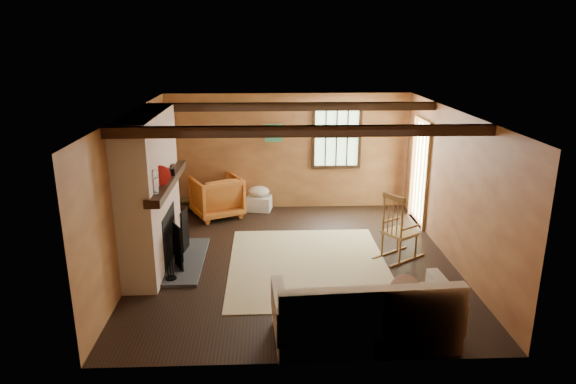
{
  "coord_description": "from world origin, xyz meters",
  "views": [
    {
      "loc": [
        -0.43,
        -7.65,
        3.48
      ],
      "look_at": [
        -0.1,
        0.4,
        1.04
      ],
      "focal_mm": 32.0,
      "sensor_mm": 36.0,
      "label": 1
    }
  ],
  "objects_px": {
    "sofa": "(365,318)",
    "armchair": "(217,196)",
    "fireplace": "(152,197)",
    "rocking_chair": "(398,231)",
    "laundry_basket": "(259,203)"
  },
  "relations": [
    {
      "from": "rocking_chair",
      "to": "sofa",
      "type": "bearing_deg",
      "value": 123.51
    },
    {
      "from": "sofa",
      "to": "armchair",
      "type": "bearing_deg",
      "value": 111.93
    },
    {
      "from": "rocking_chair",
      "to": "laundry_basket",
      "type": "distance_m",
      "value": 3.43
    },
    {
      "from": "fireplace",
      "to": "sofa",
      "type": "bearing_deg",
      "value": -38.63
    },
    {
      "from": "fireplace",
      "to": "armchair",
      "type": "xyz_separation_m",
      "value": [
        0.77,
        2.21,
        -0.69
      ]
    },
    {
      "from": "rocking_chair",
      "to": "fireplace",
      "type": "bearing_deg",
      "value": 56.16
    },
    {
      "from": "fireplace",
      "to": "armchair",
      "type": "distance_m",
      "value": 2.43
    },
    {
      "from": "laundry_basket",
      "to": "armchair",
      "type": "height_order",
      "value": "armchair"
    },
    {
      "from": "sofa",
      "to": "armchair",
      "type": "distance_m",
      "value": 5.03
    },
    {
      "from": "rocking_chair",
      "to": "sofa",
      "type": "relative_size",
      "value": 0.51
    },
    {
      "from": "rocking_chair",
      "to": "sofa",
      "type": "height_order",
      "value": "rocking_chair"
    },
    {
      "from": "fireplace",
      "to": "sofa",
      "type": "height_order",
      "value": "fireplace"
    },
    {
      "from": "rocking_chair",
      "to": "sofa",
      "type": "xyz_separation_m",
      "value": [
        -0.97,
        -2.35,
        -0.16
      ]
    },
    {
      "from": "sofa",
      "to": "laundry_basket",
      "type": "xyz_separation_m",
      "value": [
        -1.32,
        4.88,
        -0.16
      ]
    },
    {
      "from": "fireplace",
      "to": "rocking_chair",
      "type": "distance_m",
      "value": 3.95
    }
  ]
}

